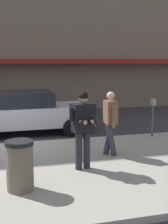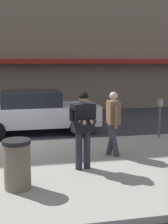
# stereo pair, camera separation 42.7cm
# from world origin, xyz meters

# --- Properties ---
(ground_plane) EXTENTS (80.00, 80.00, 0.00)m
(ground_plane) POSITION_xyz_m (0.00, 0.00, 0.00)
(ground_plane) COLOR #333338
(sidewalk) EXTENTS (32.00, 5.30, 0.14)m
(sidewalk) POSITION_xyz_m (1.00, -2.85, 0.07)
(sidewalk) COLOR #99968E
(sidewalk) RESTS_ON ground
(curb_paint_line) EXTENTS (28.00, 0.12, 0.01)m
(curb_paint_line) POSITION_xyz_m (1.00, 0.05, 0.00)
(curb_paint_line) COLOR silver
(curb_paint_line) RESTS_ON ground
(parked_sedan_mid) EXTENTS (4.52, 1.97, 1.54)m
(parked_sedan_mid) POSITION_xyz_m (0.74, 1.50, 0.79)
(parked_sedan_mid) COLOR silver
(parked_sedan_mid) RESTS_ON ground
(man_texting_on_phone) EXTENTS (0.64, 0.62, 1.81)m
(man_texting_on_phone) POSITION_xyz_m (1.59, -3.06, 1.25)
(man_texting_on_phone) COLOR #23232B
(man_texting_on_phone) RESTS_ON sidewalk
(pedestrian_dark_coat) EXTENTS (0.33, 0.60, 1.70)m
(pedestrian_dark_coat) POSITION_xyz_m (2.57, -2.19, 1.11)
(pedestrian_dark_coat) COLOR #33333D
(pedestrian_dark_coat) RESTS_ON sidewalk
(parking_meter) EXTENTS (0.12, 0.18, 1.27)m
(parking_meter) POSITION_xyz_m (4.64, -0.60, 0.97)
(parking_meter) COLOR #4C4C51
(parking_meter) RESTS_ON sidewalk
(trash_bin) EXTENTS (0.55, 0.55, 0.98)m
(trash_bin) POSITION_xyz_m (0.11, -3.89, 0.63)
(trash_bin) COLOR #665B4C
(trash_bin) RESTS_ON sidewalk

